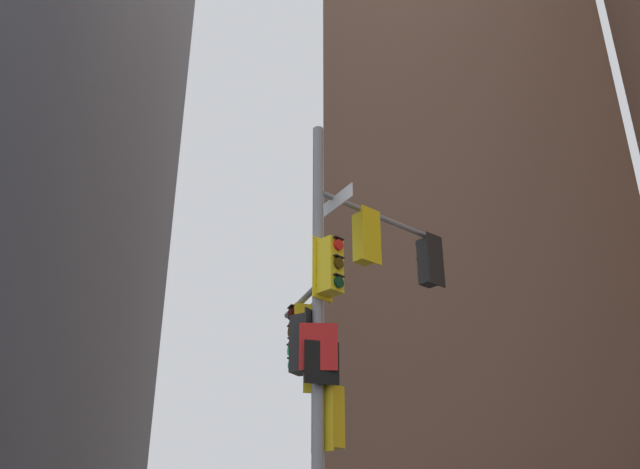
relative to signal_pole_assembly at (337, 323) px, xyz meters
The scene contains 2 objects.
building_mid_block 26.33m from the signal_pole_assembly, 83.72° to the left, with size 12.45×12.45×43.88m, color brown.
signal_pole_assembly is the anchor object (origin of this frame).
Camera 1 is at (3.04, -10.73, 1.38)m, focal length 38.09 mm.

